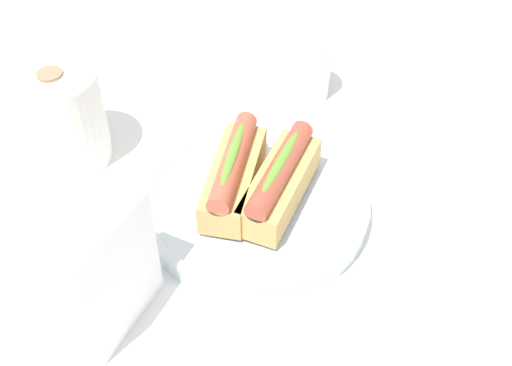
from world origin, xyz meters
TOP-DOWN VIEW (x-y plane):
  - ground_plane at (0.00, 0.00)m, footprint 2.40×2.40m
  - serving_bowl at (-0.01, -0.01)m, footprint 0.27×0.27m
  - hotdog_front at (-0.00, -0.04)m, footprint 0.15×0.05m
  - hotdog_back at (-0.01, 0.01)m, footprint 0.16×0.08m
  - water_glass at (0.24, 0.02)m, footprint 0.07×0.07m
  - paper_towel_roll at (-0.01, 0.25)m, footprint 0.11×0.11m
  - napkin_box at (-0.20, 0.06)m, footprint 0.11×0.05m

SIDE VIEW (x-z plane):
  - ground_plane at x=0.00m, z-range 0.00..0.00m
  - serving_bowl at x=-0.01m, z-range 0.00..0.03m
  - water_glass at x=0.24m, z-range 0.00..0.09m
  - hotdog_front at x=0.00m, z-range 0.03..0.09m
  - hotdog_back at x=-0.01m, z-range 0.03..0.09m
  - paper_towel_roll at x=-0.01m, z-range 0.00..0.13m
  - napkin_box at x=-0.20m, z-range 0.00..0.15m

